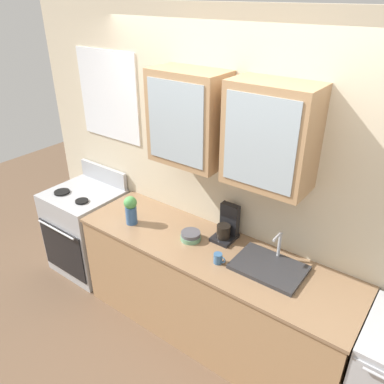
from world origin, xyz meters
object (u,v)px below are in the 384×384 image
stove_range (87,230)px  bowl_stack (191,236)px  sink_faucet (269,267)px  coffee_maker (227,226)px  cup_near_sink (218,258)px  vase (131,209)px

stove_range → bowl_stack: size_ratio=6.43×
sink_faucet → stove_range: bearing=-178.5°
stove_range → sink_faucet: 2.07m
stove_range → coffee_maker: (1.56, 0.20, 0.55)m
bowl_stack → cup_near_sink: cup_near_sink is taller
coffee_maker → cup_near_sink: bearing=-68.2°
vase → coffee_maker: bearing=21.4°
sink_faucet → bowl_stack: sink_faucet is taller
stove_range → cup_near_sink: stove_range is taller
bowl_stack → vase: bearing=-169.0°
bowl_stack → coffee_maker: coffee_maker is taller
coffee_maker → bowl_stack: bearing=-138.1°
stove_range → vase: size_ratio=4.18×
cup_near_sink → coffee_maker: 0.34m
stove_range → vase: 0.99m
stove_range → bowl_stack: stove_range is taller
bowl_stack → stove_range: bearing=-179.6°
bowl_stack → sink_faucet: bearing=3.8°
cup_near_sink → stove_range: bearing=176.3°
bowl_stack → cup_near_sink: bearing=-19.2°
bowl_stack → vase: 0.57m
stove_range → coffee_maker: size_ratio=3.70×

